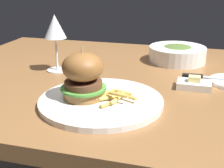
{
  "coord_description": "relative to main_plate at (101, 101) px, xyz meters",
  "views": [
    {
      "loc": [
        0.15,
        -0.9,
        1.05
      ],
      "look_at": [
        -0.04,
        -0.19,
        0.78
      ],
      "focal_mm": 50.0,
      "sensor_mm": 36.0,
      "label": 1
    }
  ],
  "objects": [
    {
      "name": "table_knife",
      "position": [
        0.28,
        0.24,
        0.01
      ],
      "size": [
        0.23,
        0.03,
        0.01
      ],
      "color": "silver",
      "rests_on": "bread_plate"
    },
    {
      "name": "butter_dish",
      "position": [
        0.22,
        0.17,
        0.0
      ],
      "size": [
        0.09,
        0.06,
        0.04
      ],
      "color": "white",
      "rests_on": "dining_table"
    },
    {
      "name": "main_plate",
      "position": [
        0.0,
        0.0,
        0.0
      ],
      "size": [
        0.31,
        0.31,
        0.01
      ],
      "primitive_type": "cylinder",
      "color": "white",
      "rests_on": "dining_table"
    },
    {
      "name": "burger_sandwich",
      "position": [
        -0.04,
        -0.0,
        0.06
      ],
      "size": [
        0.11,
        0.11,
        0.13
      ],
      "color": "#9E6B38",
      "rests_on": "main_plate"
    },
    {
      "name": "fries_pile",
      "position": [
        0.03,
        -0.0,
        0.02
      ],
      "size": [
        0.12,
        0.1,
        0.03
      ],
      "color": "gold",
      "rests_on": "main_plate"
    },
    {
      "name": "wine_glass",
      "position": [
        -0.22,
        0.22,
        0.13
      ],
      "size": [
        0.07,
        0.07,
        0.18
      ],
      "color": "silver",
      "rests_on": "dining_table"
    },
    {
      "name": "dining_table",
      "position": [
        0.06,
        0.22,
        -0.09
      ],
      "size": [
        1.36,
        0.9,
        0.74
      ],
      "color": "brown",
      "rests_on": "ground"
    },
    {
      "name": "soup_bowl",
      "position": [
        0.15,
        0.44,
        0.02
      ],
      "size": [
        0.2,
        0.2,
        0.06
      ],
      "color": "white",
      "rests_on": "dining_table"
    }
  ]
}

